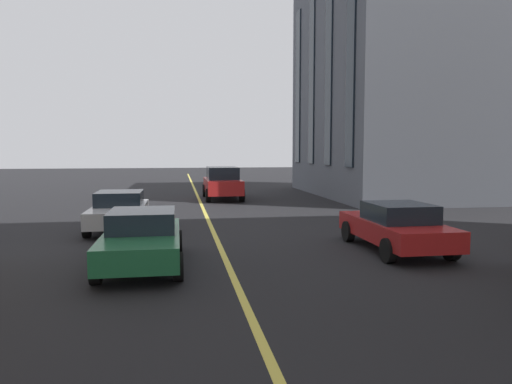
# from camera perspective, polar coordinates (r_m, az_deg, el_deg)

# --- Properties ---
(lane_centre_line) EXTENTS (80.00, 0.16, 0.01)m
(lane_centre_line) POSITION_cam_1_polar(r_m,az_deg,el_deg) (18.44, -5.47, -3.90)
(lane_centre_line) COLOR #D8C64C
(lane_centre_line) RESTS_ON ground_plane
(car_green_parked_a) EXTENTS (4.40, 1.95, 1.37)m
(car_green_parked_a) POSITION_cam_1_polar(r_m,az_deg,el_deg) (12.12, -13.39, -5.35)
(car_green_parked_a) COLOR #1E6038
(car_green_parked_a) RESTS_ON ground_plane
(car_red_near) EXTENTS (4.40, 1.95, 1.37)m
(car_red_near) POSITION_cam_1_polar(r_m,az_deg,el_deg) (14.19, 16.33, -3.92)
(car_red_near) COLOR #B21E1E
(car_red_near) RESTS_ON ground_plane
(car_red_oncoming) EXTENTS (4.70, 2.14, 1.88)m
(car_red_oncoming) POSITION_cam_1_polar(r_m,az_deg,el_deg) (27.92, -4.02, 1.13)
(car_red_oncoming) COLOR #B21E1E
(car_red_oncoming) RESTS_ON ground_plane
(car_silver_parked_b) EXTENTS (4.40, 1.95, 1.37)m
(car_silver_parked_b) POSITION_cam_1_polar(r_m,az_deg,el_deg) (17.87, -15.96, -2.10)
(car_silver_parked_b) COLOR #B7BABF
(car_silver_parked_b) RESTS_ON ground_plane
(car_silver_mid) EXTENTS (4.40, 1.95, 1.37)m
(car_silver_mid) POSITION_cam_1_polar(r_m,az_deg,el_deg) (40.12, -4.17, 1.92)
(car_silver_mid) COLOR #B7BABF
(car_silver_mid) RESTS_ON ground_plane
(building_right_far) EXTENTS (14.19, 9.86, 14.14)m
(building_right_far) POSITION_cam_1_polar(r_m,az_deg,el_deg) (32.03, 16.24, 12.38)
(building_right_far) COLOR #565B66
(building_right_far) RESTS_ON ground_plane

